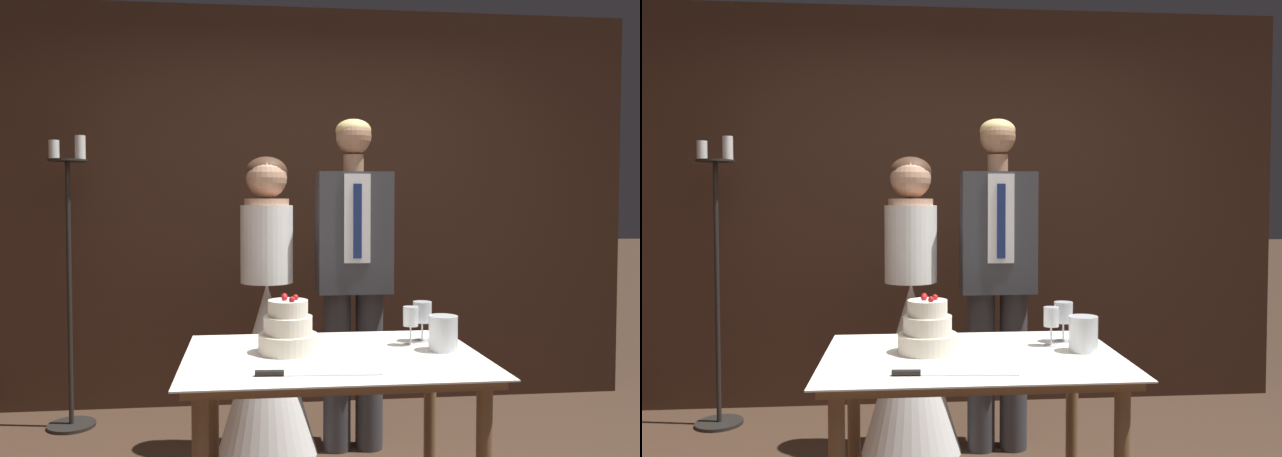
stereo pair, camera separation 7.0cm
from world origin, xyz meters
TOP-DOWN VIEW (x-y plane):
  - wall_back at (0.00, 2.02)m, footprint 4.44×0.12m
  - cake_table at (-0.06, 0.20)m, footprint 1.16×0.84m
  - tiered_cake at (-0.23, 0.26)m, footprint 0.24×0.24m
  - cake_knife at (-0.23, -0.08)m, footprint 0.44×0.05m
  - wine_glass_near at (0.29, 0.33)m, footprint 0.06×0.06m
  - wine_glass_middle at (0.36, 0.40)m, footprint 0.08×0.08m
  - hurricane_candle at (0.39, 0.22)m, footprint 0.12×0.12m
  - bride at (-0.29, 1.13)m, footprint 0.54×0.54m
  - groom at (0.18, 1.13)m, footprint 0.40×0.25m
  - candle_stand at (-1.45, 1.65)m, footprint 0.28×0.28m

SIDE VIEW (x-z plane):
  - bride at x=-0.29m, z-range -0.20..1.39m
  - cake_table at x=-0.06m, z-range 0.28..1.03m
  - cake_knife at x=-0.23m, z-range 0.75..0.77m
  - candle_stand at x=-1.45m, z-range -0.07..1.68m
  - hurricane_candle at x=0.39m, z-range 0.75..0.89m
  - tiered_cake at x=-0.23m, z-range 0.72..0.96m
  - wine_glass_near at x=0.29m, z-range 0.78..0.95m
  - wine_glass_middle at x=0.36m, z-range 0.78..0.95m
  - groom at x=0.18m, z-range 0.09..1.89m
  - wall_back at x=0.00m, z-range 0.00..2.64m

